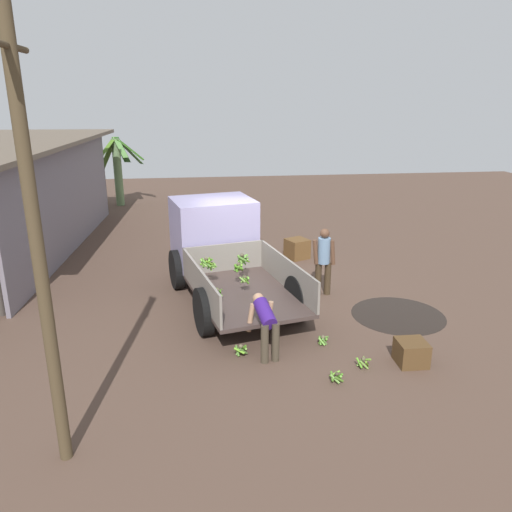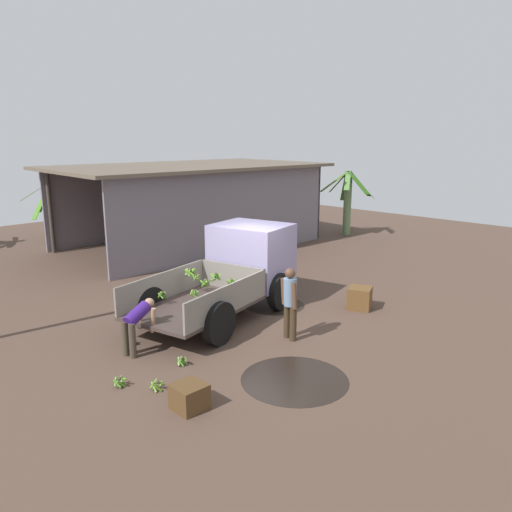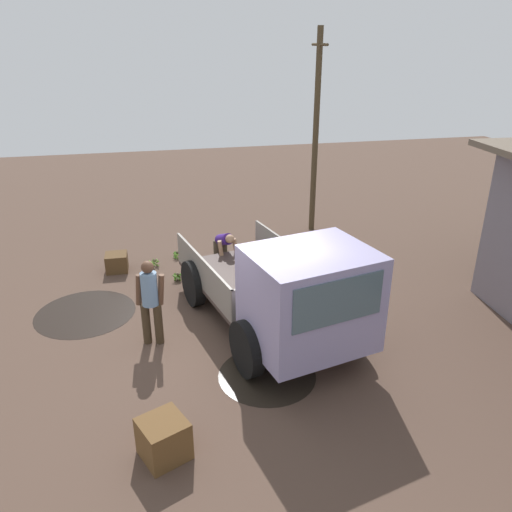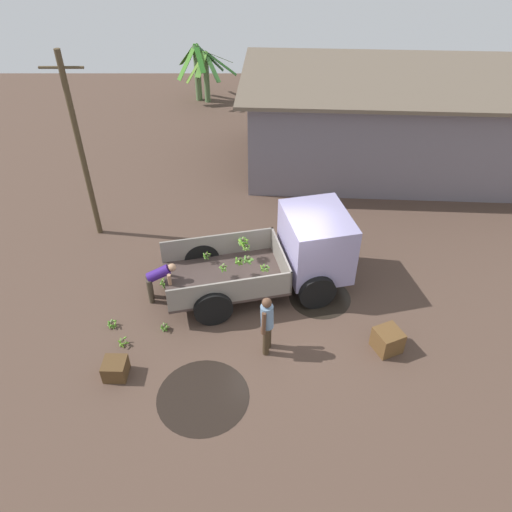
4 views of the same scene
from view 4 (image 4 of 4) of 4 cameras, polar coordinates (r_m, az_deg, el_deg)
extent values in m
plane|color=brown|center=(13.06, 2.42, -5.31)|extent=(36.00, 36.00, 0.00)
cylinder|color=black|center=(11.17, -6.06, -15.70)|extent=(2.00, 2.00, 0.01)
cylinder|color=black|center=(13.28, 7.30, -4.71)|extent=(1.62, 1.62, 0.01)
cube|color=#41342F|center=(13.00, -3.62, -2.51)|extent=(3.42, 2.59, 0.08)
cube|color=gray|center=(13.50, -4.38, 1.27)|extent=(3.00, 0.72, 0.66)
cube|color=gray|center=(12.04, -2.91, -4.09)|extent=(3.00, 0.72, 0.66)
cube|color=gray|center=(13.01, 2.86, -0.33)|extent=(0.48, 1.92, 0.66)
cube|color=#9990BD|center=(13.00, 6.86, 1.63)|extent=(1.95, 2.22, 1.62)
cube|color=#4C606B|center=(13.06, 10.26, 3.21)|extent=(0.37, 1.51, 0.71)
cylinder|color=black|center=(14.19, 4.45, 1.26)|extent=(0.99, 0.43, 0.96)
cylinder|color=black|center=(12.71, 7.01, -4.12)|extent=(0.99, 0.43, 0.96)
cylinder|color=black|center=(13.76, -6.23, -0.21)|extent=(0.99, 0.43, 0.96)
cylinder|color=black|center=(12.24, -4.93, -5.99)|extent=(0.99, 0.43, 0.96)
sphere|color=brown|center=(12.53, -0.89, -0.22)|extent=(0.09, 0.09, 0.09)
cylinder|color=#4E7D2E|center=(12.57, -1.25, -0.40)|extent=(0.07, 0.21, 0.14)
cylinder|color=#52832F|center=(12.52, -0.95, -0.66)|extent=(0.20, 0.09, 0.16)
cylinder|color=#6CB03F|center=(12.53, -0.57, -0.52)|extent=(0.15, 0.20, 0.13)
cylinder|color=#5F9935|center=(12.61, -0.66, -0.42)|extent=(0.14, 0.17, 0.19)
cylinder|color=olive|center=(12.62, -1.02, -0.36)|extent=(0.18, 0.13, 0.18)
sphere|color=brown|center=(12.59, 1.04, -1.20)|extent=(0.07, 0.07, 0.07)
cylinder|color=#4D8E26|center=(12.62, 1.28, -1.55)|extent=(0.11, 0.16, 0.16)
cylinder|color=#57982C|center=(12.66, 1.34, -1.29)|extent=(0.12, 0.18, 0.13)
cylinder|color=#75AF4E|center=(12.68, 1.05, -1.33)|extent=(0.15, 0.05, 0.18)
cylinder|color=#4F8E29|center=(12.66, 0.76, -1.30)|extent=(0.13, 0.17, 0.14)
cylinder|color=#4D7B1C|center=(12.60, 0.70, -1.45)|extent=(0.11, 0.19, 0.11)
cylinder|color=olive|center=(12.57, 1.01, -1.61)|extent=(0.19, 0.05, 0.13)
sphere|color=#4C4532|center=(13.17, -1.49, 1.90)|extent=(0.08, 0.08, 0.08)
cylinder|color=#72A142|center=(13.26, -1.72, 1.81)|extent=(0.18, 0.17, 0.16)
cylinder|color=#5C9A36|center=(13.21, -1.82, 1.63)|extent=(0.05, 0.20, 0.18)
cylinder|color=#73AF2B|center=(13.16, -1.75, 1.51)|extent=(0.18, 0.18, 0.16)
cylinder|color=#66AD31|center=(13.17, -1.49, 1.42)|extent=(0.17, 0.04, 0.21)
cylinder|color=#437F1B|center=(13.15, -1.25, 1.50)|extent=(0.19, 0.17, 0.16)
cylinder|color=#517C22|center=(13.20, -1.09, 1.73)|extent=(0.06, 0.22, 0.13)
cylinder|color=#70AF32|center=(13.25, -1.22, 1.82)|extent=(0.18, 0.18, 0.16)
cylinder|color=#45771F|center=(13.27, -1.52, 1.82)|extent=(0.20, 0.07, 0.18)
sphere|color=brown|center=(13.28, -5.70, 0.25)|extent=(0.06, 0.06, 0.06)
cylinder|color=#54752F|center=(13.29, -5.43, 0.01)|extent=(0.08, 0.16, 0.13)
cylinder|color=#578226|center=(13.34, -5.47, 0.26)|extent=(0.15, 0.14, 0.10)
cylinder|color=#598D1D|center=(13.36, -5.81, 0.20)|extent=(0.15, 0.11, 0.13)
cylinder|color=#69A93C|center=(13.30, -5.93, -0.02)|extent=(0.09, 0.15, 0.14)
cylinder|color=#478620|center=(13.28, -5.71, -0.12)|extent=(0.13, 0.04, 0.16)
sphere|color=#453F2D|center=(13.15, -1.13, 1.14)|extent=(0.07, 0.07, 0.07)
cylinder|color=olive|center=(13.20, -0.85, 1.02)|extent=(0.08, 0.17, 0.12)
cylinder|color=#5FAB2E|center=(13.23, -1.04, 1.11)|extent=(0.16, 0.08, 0.13)
cylinder|color=#72AE34|center=(13.22, -1.24, 0.98)|extent=(0.12, 0.11, 0.16)
cylinder|color=#6C9A3C|center=(13.19, -1.41, 1.01)|extent=(0.06, 0.17, 0.11)
cylinder|color=#68A337|center=(13.14, -1.37, 0.89)|extent=(0.13, 0.16, 0.10)
cylinder|color=olive|center=(13.13, -1.09, 0.81)|extent=(0.17, 0.06, 0.11)
cylinder|color=olive|center=(13.17, -0.96, 0.83)|extent=(0.10, 0.13, 0.16)
sphere|color=brown|center=(12.73, -3.77, -1.18)|extent=(0.08, 0.08, 0.08)
cylinder|color=#597F32|center=(12.81, -3.60, -1.23)|extent=(0.15, 0.12, 0.14)
cylinder|color=#77A046|center=(12.81, -3.95, -1.15)|extent=(0.16, 0.14, 0.10)
cylinder|color=#589828|center=(12.76, -3.95, -1.49)|extent=(0.10, 0.14, 0.16)
cylinder|color=#69AD37|center=(12.73, -3.73, -1.56)|extent=(0.16, 0.06, 0.15)
cylinder|color=#73AB3F|center=(12.77, -3.53, -1.44)|extent=(0.07, 0.15, 0.15)
sphere|color=#4A4330|center=(12.70, -1.92, -0.39)|extent=(0.09, 0.09, 0.09)
cylinder|color=#527329|center=(12.72, -1.58, -0.58)|extent=(0.08, 0.19, 0.12)
cylinder|color=#567C35|center=(12.78, -1.76, -0.51)|extent=(0.16, 0.14, 0.17)
cylinder|color=#468A1C|center=(12.79, -1.99, -0.51)|extent=(0.16, 0.10, 0.17)
cylinder|color=#407818|center=(12.73, -2.26, -0.53)|extent=(0.06, 0.19, 0.11)
cylinder|color=#4C7227|center=(12.71, -2.09, -0.76)|extent=(0.16, 0.14, 0.16)
cylinder|color=#669F2F|center=(12.72, -1.82, -0.79)|extent=(0.16, 0.11, 0.18)
cube|color=slate|center=(21.71, 13.77, 17.28)|extent=(9.78, 0.66, 3.16)
cube|color=slate|center=(16.96, 16.13, 10.83)|extent=(9.78, 0.66, 3.16)
cube|color=brown|center=(18.73, 15.66, 19.02)|extent=(10.93, 6.77, 0.12)
cylinder|color=#3F3833|center=(21.21, 0.66, 17.83)|extent=(0.16, 0.16, 3.16)
cylinder|color=#3F3833|center=(16.74, -0.17, 12.00)|extent=(0.16, 0.16, 3.16)
cylinder|color=#493B27|center=(14.88, -19.35, 11.20)|extent=(0.16, 0.16, 5.46)
cylinder|color=#493B27|center=(14.07, -21.38, 19.43)|extent=(1.13, 0.07, 0.07)
cylinder|color=#698A4C|center=(24.07, 3.87, 19.31)|extent=(0.26, 0.26, 2.39)
cube|color=#4D8947|center=(24.05, 5.45, 20.67)|extent=(1.28, 0.52, 1.35)
cube|color=#357430|center=(24.33, 4.71, 21.78)|extent=(0.82, 1.20, 0.65)
cube|color=#428824|center=(24.41, 3.65, 20.93)|extent=(0.36, 1.13, 1.42)
cube|color=#488031|center=(24.06, 2.50, 21.51)|extent=(1.21, 0.77, 0.78)
cube|color=#498923|center=(23.61, 2.59, 20.31)|extent=(1.17, 0.75, 1.45)
cube|color=#3A561B|center=(23.25, 3.51, 21.17)|extent=(0.63, 1.15, 0.56)
cube|color=#297A1E|center=(23.50, 4.66, 20.83)|extent=(0.70, 0.86, 0.92)
cylinder|color=#5A7749|center=(24.98, -6.69, 20.03)|extent=(0.30, 0.30, 2.53)
cube|color=#2E5329|center=(24.65, -5.33, 21.66)|extent=(1.25, 0.37, 1.17)
cube|color=#508539|center=(25.25, -6.41, 22.09)|extent=(0.48, 1.14, 1.10)
cube|color=#285115|center=(25.19, -7.78, 21.86)|extent=(1.02, 0.97, 1.17)
cube|color=#3F7A25|center=(24.54, -7.88, 21.08)|extent=(1.01, 0.88, 1.43)
cube|color=#27641E|center=(24.05, -6.47, 21.53)|extent=(0.65, 1.42, 0.88)
cylinder|color=#567A48|center=(24.75, -5.68, 19.60)|extent=(0.26, 0.26, 2.26)
cube|color=#285A20|center=(24.45, -4.04, 21.10)|extent=(1.43, 0.37, 1.04)
cube|color=#5A7D3B|center=(24.92, -4.31, 21.74)|extent=(1.29, 1.14, 0.78)
cube|color=#1E5817|center=(25.30, -6.15, 21.73)|extent=(0.60, 1.62, 0.91)
cube|color=#4E7529|center=(24.90, -6.88, 20.71)|extent=(1.06, 0.66, 1.49)
cube|color=#598329|center=(24.35, -6.89, 20.60)|extent=(0.98, 0.74, 1.25)
cube|color=#528930|center=(24.04, -6.28, 20.93)|extent=(0.56, 1.13, 0.83)
cube|color=#407A35|center=(24.08, -5.06, 20.72)|extent=(0.83, 1.08, 1.08)
cylinder|color=#3D2E1E|center=(11.57, 1.16, -9.76)|extent=(0.18, 0.18, 0.79)
cylinder|color=#3D2E1E|center=(11.72, 1.39, -8.97)|extent=(0.18, 0.18, 0.79)
cylinder|color=#6D8CAC|center=(11.14, 1.28, -6.93)|extent=(0.37, 0.35, 0.62)
sphere|color=brown|center=(10.85, 1.24, -5.37)|extent=(0.22, 0.22, 0.22)
cylinder|color=brown|center=(11.03, 0.89, -7.72)|extent=(0.13, 0.17, 0.59)
cylinder|color=brown|center=(11.30, 1.29, -6.32)|extent=(0.14, 0.18, 0.59)
cylinder|color=#42392B|center=(13.25, -12.02, -3.40)|extent=(0.17, 0.17, 0.72)
cylinder|color=#42392B|center=(13.10, -11.97, -3.99)|extent=(0.17, 0.17, 0.72)
cylinder|color=#381A78|center=(12.86, -11.10, -1.99)|extent=(0.67, 0.40, 0.46)
sphere|color=tan|center=(12.77, -9.58, -1.30)|extent=(0.20, 0.20, 0.20)
cylinder|color=tan|center=(13.11, -9.90, -1.93)|extent=(0.13, 0.20, 0.54)
cylinder|color=tan|center=(12.83, -9.82, -2.96)|extent=(0.13, 0.18, 0.54)
sphere|color=brown|center=(13.60, -10.40, -2.86)|extent=(0.08, 0.08, 0.08)
cylinder|color=olive|center=(13.67, -10.17, -3.05)|extent=(0.13, 0.15, 0.19)
cylinder|color=#4F822F|center=(13.70, -10.40, -2.94)|extent=(0.18, 0.08, 0.18)
cylinder|color=#69B02A|center=(13.67, -10.70, -2.90)|extent=(0.12, 0.21, 0.11)
cylinder|color=#588437|center=(13.63, -10.64, -3.21)|extent=(0.14, 0.18, 0.17)
cylinder|color=#669936|center=(13.57, -10.42, -3.27)|extent=(0.21, 0.04, 0.13)
cylinder|color=#569327|center=(13.62, -10.15, -3.21)|extent=(0.12, 0.17, 0.18)
sphere|color=#423C2B|center=(12.82, -16.18, -7.29)|extent=(0.07, 0.07, 0.07)
cylinder|color=#518129|center=(12.86, -16.43, -7.55)|extent=(0.10, 0.18, 0.14)
cylinder|color=#5A9830|center=(12.83, -16.22, -7.70)|extent=(0.16, 0.06, 0.16)
cylinder|color=#4E8E27|center=(12.83, -16.00, -7.66)|extent=(0.15, 0.13, 0.16)
cylinder|color=#6AA530|center=(12.83, -15.80, -7.39)|extent=(0.06, 0.19, 0.10)
cylinder|color=#4B7B26|center=(12.90, -16.04, -7.18)|extent=(0.19, 0.06, 0.11)
cylinder|color=#689940|center=(12.90, -16.33, -7.32)|extent=(0.14, 0.16, 0.14)
sphere|color=brown|center=(12.32, -15.01, -9.26)|extent=(0.07, 0.07, 0.07)
cylinder|color=#5A941F|center=(12.35, -15.18, -9.67)|extent=(0.16, 0.13, 0.17)
cylinder|color=#6CA531|center=(12.29, -14.78, -9.64)|extent=(0.18, 0.16, 0.11)
cylinder|color=olive|center=(12.37, -14.65, -9.42)|extent=(0.10, 0.17, 0.17)
cylinder|color=#5D9F2A|center=(12.41, -14.98, -9.18)|extent=(0.20, 0.08, 0.14)
cylinder|color=#7DAE45|center=(12.39, -15.23, -9.48)|extent=(0.04, 0.17, 0.18)
sphere|color=brown|center=(12.45, -10.46, -7.79)|extent=(0.08, 0.08, 0.08)
cylinder|color=#50842E|center=(12.53, -10.39, -7.84)|extent=(0.15, 0.04, 0.16)
cylinder|color=#6FB043|center=(12.53, -10.61, -7.89)|extent=(0.12, 0.15, 0.15)
cylinder|color=#659A42|center=(12.49, -10.62, -8.10)|extent=(0.10, 0.14, 0.17)
cylinder|color=#46821F|center=(12.46, -10.49, -8.18)|extent=(0.16, 0.06, 0.15)
cylinder|color=olive|center=(12.44, -10.18, -8.05)|extent=(0.13, 0.17, 0.10)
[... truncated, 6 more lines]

